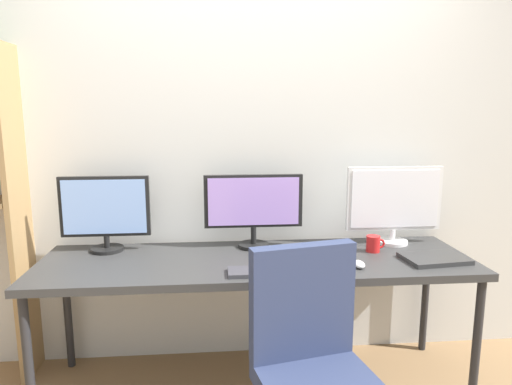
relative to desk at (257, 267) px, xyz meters
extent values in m
cube|color=silver|center=(0.00, 0.42, 0.61)|extent=(4.70, 0.10, 2.60)
cube|color=#333333|center=(0.00, 0.00, 0.03)|extent=(2.30, 0.68, 0.04)
cylinder|color=#262628|center=(-1.10, -0.29, -0.34)|extent=(0.04, 0.04, 0.70)
cylinder|color=#262628|center=(1.10, -0.29, -0.34)|extent=(0.04, 0.04, 0.70)
cylinder|color=#262628|center=(-1.10, 0.29, -0.34)|extent=(0.04, 0.04, 0.70)
cylinder|color=#262628|center=(1.10, 0.29, -0.34)|extent=(0.04, 0.04, 0.70)
cube|color=#9E7A4C|center=(-1.30, 0.23, 0.24)|extent=(0.03, 0.28, 1.87)
cube|color=navy|center=(0.13, -0.59, 0.06)|extent=(0.44, 0.16, 0.48)
cylinder|color=black|center=(-0.83, 0.21, 0.06)|extent=(0.18, 0.18, 0.02)
cylinder|color=black|center=(-0.83, 0.21, 0.10)|extent=(0.03, 0.03, 0.07)
cube|color=black|center=(-0.83, 0.21, 0.30)|extent=(0.49, 0.03, 0.34)
cube|color=#8CB2F2|center=(-0.83, 0.20, 0.30)|extent=(0.45, 0.01, 0.30)
cylinder|color=black|center=(0.00, 0.21, 0.06)|extent=(0.18, 0.18, 0.02)
cylinder|color=black|center=(0.00, 0.21, 0.12)|extent=(0.03, 0.03, 0.10)
cube|color=black|center=(0.00, 0.21, 0.32)|extent=(0.56, 0.03, 0.30)
cube|color=#B28CE5|center=(0.00, 0.20, 0.32)|extent=(0.52, 0.01, 0.27)
cylinder|color=silver|center=(0.83, 0.21, 0.06)|extent=(0.18, 0.18, 0.02)
cylinder|color=silver|center=(0.83, 0.21, 0.10)|extent=(0.03, 0.03, 0.06)
cube|color=silver|center=(0.83, 0.21, 0.32)|extent=(0.57, 0.03, 0.37)
cube|color=white|center=(0.83, 0.20, 0.32)|extent=(0.52, 0.01, 0.34)
cube|color=#38383D|center=(0.00, -0.23, 0.06)|extent=(0.32, 0.13, 0.02)
ellipsoid|color=silver|center=(0.50, -0.18, 0.07)|extent=(0.06, 0.10, 0.03)
cube|color=#2D2D2D|center=(0.93, -0.12, 0.06)|extent=(0.34, 0.26, 0.02)
cylinder|color=red|center=(0.66, 0.06, 0.09)|extent=(0.08, 0.08, 0.09)
torus|color=red|center=(0.70, 0.06, 0.09)|extent=(0.06, 0.01, 0.06)
camera|label=1|loc=(-0.21, -2.33, 0.84)|focal=32.13mm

